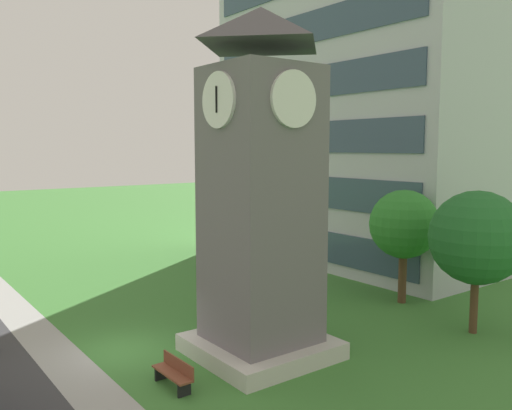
{
  "coord_description": "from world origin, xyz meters",
  "views": [
    {
      "loc": [
        17.67,
        -7.13,
        7.37
      ],
      "look_at": [
        1.61,
        4.9,
        5.19
      ],
      "focal_mm": 36.95,
      "sensor_mm": 36.0,
      "label": 1
    }
  ],
  "objects_px": {
    "park_bench": "(174,373)",
    "tree_streetside": "(477,238)",
    "tree_near_tower": "(404,225)",
    "clock_tower": "(261,203)"
  },
  "relations": [
    {
      "from": "clock_tower",
      "to": "tree_near_tower",
      "type": "xyz_separation_m",
      "value": [
        -1.02,
        9.28,
        -1.68
      ]
    },
    {
      "from": "park_bench",
      "to": "tree_streetside",
      "type": "distance_m",
      "value": 12.67
    },
    {
      "from": "park_bench",
      "to": "tree_streetside",
      "type": "bearing_deg",
      "value": 76.4
    },
    {
      "from": "park_bench",
      "to": "tree_near_tower",
      "type": "relative_size",
      "value": 0.33
    },
    {
      "from": "tree_streetside",
      "to": "tree_near_tower",
      "type": "distance_m",
      "value": 4.48
    },
    {
      "from": "tree_near_tower",
      "to": "clock_tower",
      "type": "bearing_deg",
      "value": -83.73
    },
    {
      "from": "tree_streetside",
      "to": "tree_near_tower",
      "type": "height_order",
      "value": "tree_streetside"
    },
    {
      "from": "clock_tower",
      "to": "tree_streetside",
      "type": "distance_m",
      "value": 8.96
    },
    {
      "from": "clock_tower",
      "to": "park_bench",
      "type": "relative_size",
      "value": 6.66
    },
    {
      "from": "tree_streetside",
      "to": "park_bench",
      "type": "bearing_deg",
      "value": -103.6
    }
  ]
}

